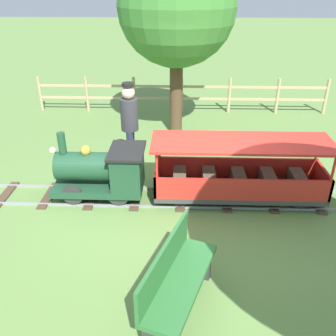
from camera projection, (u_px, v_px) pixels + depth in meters
ground_plane at (186, 199)px, 5.86m from camera, size 60.00×60.00×0.00m
track at (180, 198)px, 5.86m from camera, size 0.79×6.40×0.04m
locomotive at (104, 171)px, 5.68m from camera, size 0.75×1.44×1.07m
passenger_car at (239, 177)px, 5.64m from camera, size 0.85×2.70×0.97m
conductor_person at (130, 121)px, 6.28m from camera, size 0.30×0.30×1.62m
park_bench at (176, 281)px, 3.71m from camera, size 1.36×0.81×0.82m
oak_tree_far at (177, 7)px, 7.19m from camera, size 2.38×2.38×3.85m
fence_section at (181, 94)px, 9.43m from camera, size 0.08×7.48×0.90m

